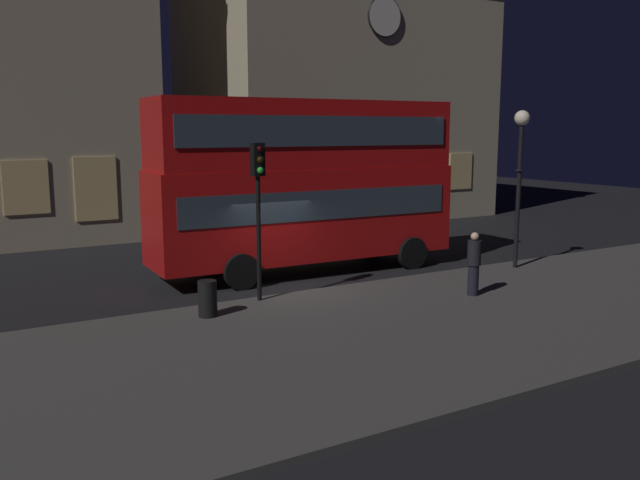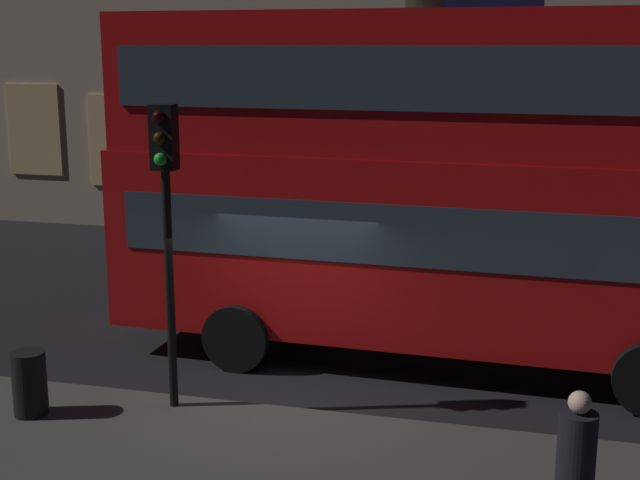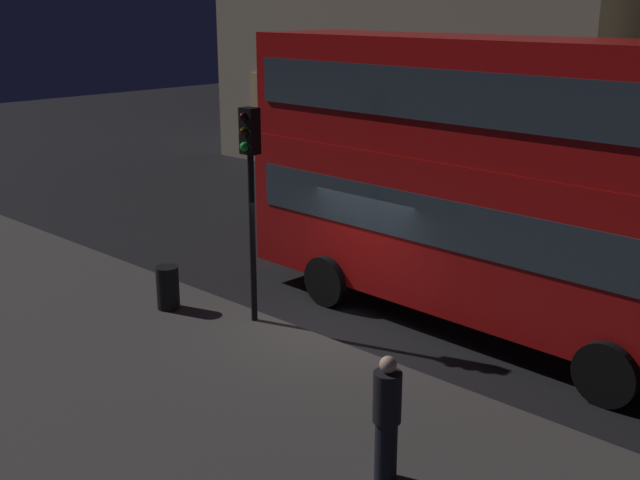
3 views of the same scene
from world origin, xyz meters
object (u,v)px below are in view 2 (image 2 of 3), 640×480
object	(u,v)px
traffic_light_near_kerb	(166,194)
pedestrian	(575,475)
double_decker_bus	(428,172)
litter_bin	(30,383)

from	to	relation	value
traffic_light_near_kerb	pedestrian	distance (m)	6.16
double_decker_bus	pedestrian	size ratio (longest dim) A/B	5.82
double_decker_bus	litter_bin	distance (m)	6.57
double_decker_bus	litter_bin	size ratio (longest dim) A/B	11.49
traffic_light_near_kerb	litter_bin	xyz separation A→B (m)	(-1.75, -0.74, -2.53)
traffic_light_near_kerb	pedestrian	xyz separation A→B (m)	(5.25, -2.48, -2.08)
traffic_light_near_kerb	litter_bin	distance (m)	3.17
traffic_light_near_kerb	pedestrian	size ratio (longest dim) A/B	2.38
double_decker_bus	pedestrian	distance (m)	6.22
pedestrian	double_decker_bus	bearing A→B (deg)	15.28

